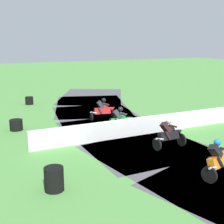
{
  "coord_description": "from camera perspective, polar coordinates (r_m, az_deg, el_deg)",
  "views": [
    {
      "loc": [
        -7.45,
        -12.94,
        4.76
      ],
      "look_at": [
        0.11,
        1.85,
        0.9
      ],
      "focal_mm": 48.31,
      "sensor_mm": 36.0,
      "label": 1
    }
  ],
  "objects": [
    {
      "name": "tire_stack_near",
      "position": [
        24.41,
        -15.39,
        2.09
      ],
      "size": [
        0.61,
        0.61,
        0.6
      ],
      "color": "black",
      "rests_on": "ground"
    },
    {
      "name": "ground_plane",
      "position": [
        15.67,
        2.73,
        -4.62
      ],
      "size": [
        120.0,
        120.0,
        0.0
      ],
      "primitive_type": "plane",
      "color": "#569947"
    },
    {
      "name": "track_asphalt",
      "position": [
        16.3,
        6.72,
        -3.97
      ],
      "size": [
        10.35,
        33.46,
        0.01
      ],
      "color": "#515156",
      "rests_on": "ground"
    },
    {
      "name": "tire_stack_mid_a",
      "position": [
        17.46,
        -17.69,
        -2.35
      ],
      "size": [
        0.7,
        0.7,
        0.6
      ],
      "color": "black",
      "rests_on": "ground"
    },
    {
      "name": "motorcycle_chase_green",
      "position": [
        16.28,
        1.61,
        -1.57
      ],
      "size": [
        1.71,
        0.94,
        1.43
      ],
      "color": "black",
      "rests_on": "ground"
    },
    {
      "name": "safety_barrier",
      "position": [
        18.65,
        17.44,
        -0.89
      ],
      "size": [
        20.78,
        0.71,
        0.9
      ],
      "primitive_type": "cube",
      "rotation": [
        0.0,
        0.0,
        4.69
      ],
      "color": "white",
      "rests_on": "ground"
    },
    {
      "name": "motorcycle_lead_red",
      "position": [
        18.78,
        -1.64,
        0.43
      ],
      "size": [
        1.71,
        1.01,
        1.43
      ],
      "color": "black",
      "rests_on": "ground"
    },
    {
      "name": "motorcycle_trailing_black",
      "position": [
        14.16,
        10.85,
        -4.1
      ],
      "size": [
        1.68,
        0.85,
        1.42
      ],
      "color": "black",
      "rests_on": "ground"
    },
    {
      "name": "tire_stack_mid_b",
      "position": [
        10.26,
        -10.92,
        -12.33
      ],
      "size": [
        0.64,
        0.64,
        0.8
      ],
      "color": "black",
      "rests_on": "ground"
    },
    {
      "name": "motorcycle_fourth_orange",
      "position": [
        11.69,
        19.65,
        -8.37
      ],
      "size": [
        1.68,
        1.07,
        1.43
      ],
      "color": "black",
      "rests_on": "ground"
    }
  ]
}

